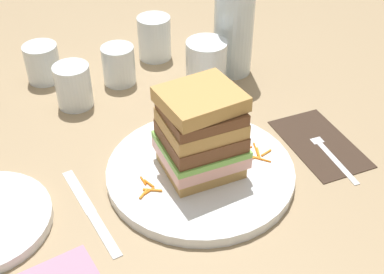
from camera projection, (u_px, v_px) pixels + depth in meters
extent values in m
plane|color=#9E8460|center=(202.00, 163.00, 0.84)|extent=(3.00, 3.00, 0.00)
cylinder|color=white|center=(200.00, 172.00, 0.81)|extent=(0.30, 0.30, 0.02)
cube|color=tan|center=(200.00, 162.00, 0.80)|extent=(0.11, 0.10, 0.02)
cube|color=#E0A393|center=(201.00, 152.00, 0.78)|extent=(0.12, 0.11, 0.02)
cube|color=#7AB74C|center=(201.00, 144.00, 0.77)|extent=(0.12, 0.11, 0.01)
cube|color=brown|center=(201.00, 135.00, 0.76)|extent=(0.12, 0.11, 0.02)
cube|color=tan|center=(201.00, 122.00, 0.75)|extent=(0.11, 0.10, 0.02)
cube|color=brown|center=(201.00, 111.00, 0.74)|extent=(0.11, 0.10, 0.02)
cube|color=tan|center=(200.00, 99.00, 0.73)|extent=(0.12, 0.11, 0.03)
cylinder|color=orange|center=(143.00, 181.00, 0.78)|extent=(0.00, 0.02, 0.00)
cylinder|color=orange|center=(144.00, 194.00, 0.75)|extent=(0.02, 0.02, 0.00)
cylinder|color=orange|center=(149.00, 183.00, 0.77)|extent=(0.01, 0.02, 0.00)
cylinder|color=orange|center=(149.00, 191.00, 0.76)|extent=(0.02, 0.01, 0.00)
cylinder|color=orange|center=(152.00, 190.00, 0.76)|extent=(0.03, 0.02, 0.00)
cylinder|color=orange|center=(256.00, 157.00, 0.82)|extent=(0.02, 0.03, 0.00)
cylinder|color=orange|center=(248.00, 144.00, 0.85)|extent=(0.02, 0.02, 0.00)
cylinder|color=orange|center=(245.00, 149.00, 0.84)|extent=(0.03, 0.00, 0.00)
cylinder|color=orange|center=(256.00, 149.00, 0.84)|extent=(0.01, 0.03, 0.00)
cylinder|color=orange|center=(251.00, 159.00, 0.82)|extent=(0.03, 0.01, 0.00)
cylinder|color=orange|center=(259.00, 153.00, 0.83)|extent=(0.01, 0.03, 0.00)
cylinder|color=orange|center=(261.00, 159.00, 0.82)|extent=(0.02, 0.03, 0.00)
cylinder|color=orange|center=(266.00, 153.00, 0.83)|extent=(0.02, 0.01, 0.00)
cube|color=#38281E|center=(320.00, 143.00, 0.88)|extent=(0.11, 0.18, 0.00)
cube|color=silver|center=(338.00, 161.00, 0.84)|extent=(0.02, 0.11, 0.00)
cube|color=silver|center=(317.00, 139.00, 0.88)|extent=(0.02, 0.02, 0.00)
cylinder|color=silver|center=(313.00, 129.00, 0.90)|extent=(0.01, 0.04, 0.00)
cylinder|color=silver|center=(310.00, 130.00, 0.90)|extent=(0.01, 0.04, 0.00)
cylinder|color=silver|center=(307.00, 130.00, 0.90)|extent=(0.01, 0.04, 0.00)
cylinder|color=silver|center=(305.00, 131.00, 0.90)|extent=(0.01, 0.04, 0.00)
cube|color=silver|center=(104.00, 234.00, 0.72)|extent=(0.02, 0.10, 0.00)
cube|color=silver|center=(79.00, 191.00, 0.79)|extent=(0.02, 0.11, 0.00)
cylinder|color=white|center=(206.00, 66.00, 0.98)|extent=(0.08, 0.08, 0.10)
cylinder|color=#E55638|center=(206.00, 74.00, 1.00)|extent=(0.07, 0.07, 0.07)
cylinder|color=silver|center=(234.00, 13.00, 0.99)|extent=(0.08, 0.08, 0.26)
cylinder|color=silver|center=(119.00, 65.00, 1.01)|extent=(0.06, 0.06, 0.08)
cylinder|color=silver|center=(73.00, 86.00, 0.95)|extent=(0.07, 0.07, 0.08)
cylinder|color=silver|center=(42.00, 63.00, 1.02)|extent=(0.07, 0.07, 0.08)
cylinder|color=silver|center=(154.00, 38.00, 1.09)|extent=(0.07, 0.07, 0.09)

